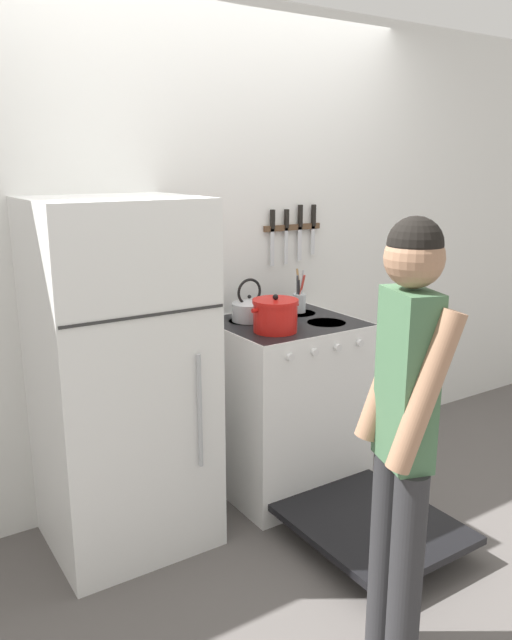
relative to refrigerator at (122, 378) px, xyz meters
name	(u,v)px	position (x,y,z in m)	size (l,w,h in m)	color
ground_plane	(210,475)	(0.61, 0.31, -0.80)	(14.00, 14.00, 0.00)	#5B5654
wall_back	(203,253)	(0.61, 0.34, 0.48)	(10.00, 0.06, 2.55)	silver
refrigerator	(122,378)	(0.00, 0.00, 0.00)	(0.71, 0.65, 1.60)	white
stove_range	(290,408)	(0.91, -0.04, -0.34)	(0.72, 1.39, 0.93)	white
dutch_oven_pot	(275,315)	(0.75, -0.13, 0.22)	(0.27, 0.23, 0.19)	red
tea_kettle	(250,308)	(0.76, 0.12, 0.20)	(0.23, 0.19, 0.22)	silver
utensil_jar	(299,301)	(1.09, 0.13, 0.20)	(0.07, 0.07, 0.24)	silver
person	(404,426)	(0.49, -1.23, 0.10)	(0.32, 0.38, 1.58)	#2D2D30
wall_knife_strip	(293,226)	(1.16, 0.30, 0.59)	(0.38, 0.03, 0.33)	brown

